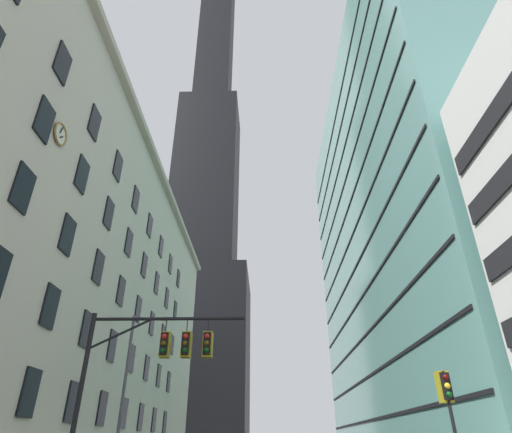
{
  "coord_description": "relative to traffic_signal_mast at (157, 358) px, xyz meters",
  "views": [
    {
      "loc": [
        0.45,
        -13.34,
        1.78
      ],
      "look_at": [
        -0.23,
        14.19,
        16.86
      ],
      "focal_mm": 29.35,
      "sensor_mm": 36.0,
      "label": 1
    }
  ],
  "objects": [
    {
      "name": "street_lamppost",
      "position": [
        -3.36,
        7.76,
        0.32
      ],
      "size": [
        2.32,
        0.32,
        8.65
      ],
      "color": "#47474C",
      "rests_on": "sidewalk_left"
    },
    {
      "name": "traffic_light_near_right",
      "position": [
        10.79,
        -1.66,
        -1.57
      ],
      "size": [
        0.4,
        0.63,
        3.96
      ],
      "color": "black",
      "rests_on": "sidewalk_right"
    },
    {
      "name": "dark_skyscraper",
      "position": [
        -11.8,
        80.31,
        49.37
      ],
      "size": [
        24.2,
        24.2,
        191.39
      ],
      "color": "black",
      "rests_on": "ground"
    },
    {
      "name": "glass_office_midrise",
      "position": [
        24.52,
        28.83,
        20.37
      ],
      "size": [
        19.05,
        51.66,
        50.55
      ],
      "color": "slate",
      "rests_on": "ground"
    },
    {
      "name": "traffic_signal_mast",
      "position": [
        0.0,
        0.0,
        0.0
      ],
      "size": [
        6.64,
        0.63,
        6.6
      ],
      "color": "black",
      "rests_on": "sidewalk_left"
    },
    {
      "name": "station_building",
      "position": [
        -15.6,
        18.53,
        9.21
      ],
      "size": [
        17.96,
        57.72,
        28.27
      ],
      "color": "beige",
      "rests_on": "ground"
    }
  ]
}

